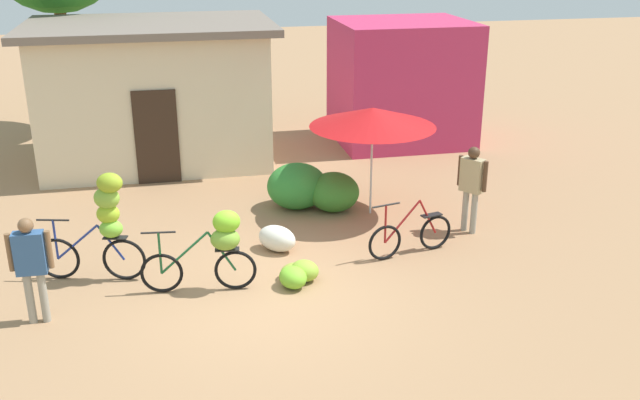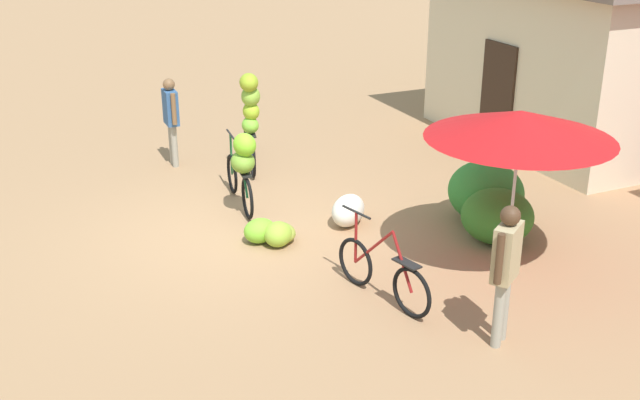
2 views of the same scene
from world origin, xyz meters
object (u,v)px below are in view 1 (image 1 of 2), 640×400
produce_sack (277,238)px  shop_pink (401,82)px  banana_pile_on_ground (298,273)px  person_bystander (31,260)px  bicycle_near_pile (217,243)px  building_low (154,92)px  market_umbrella (373,117)px  bicycle_center_loaded (410,235)px  person_vendor (472,181)px  bicycle_leftmost (104,219)px

produce_sack → shop_pink: bearing=55.7°
banana_pile_on_ground → person_bystander: (-3.72, -0.40, 0.79)m
shop_pink → bicycle_near_pile: bearing=-125.6°
building_low → banana_pile_on_ground: building_low is taller
bicycle_near_pile → person_bystander: person_bystander is taller
building_low → market_umbrella: (3.91, -4.34, 0.28)m
building_low → bicycle_center_loaded: 7.56m
person_bystander → bicycle_center_loaded: bearing=10.0°
building_low → person_vendor: 7.77m
building_low → person_vendor: bearing=-45.9°
bicycle_center_loaded → produce_sack: size_ratio=2.23×
building_low → bicycle_center_loaded: building_low is taller
market_umbrella → person_bystander: bearing=-152.3°
shop_pink → banana_pile_on_ground: bearing=-118.8°
bicycle_center_loaded → person_bystander: 5.85m
market_umbrella → bicycle_leftmost: size_ratio=1.33×
bicycle_leftmost → bicycle_near_pile: bearing=-23.6°
bicycle_center_loaded → banana_pile_on_ground: bearing=-163.2°
market_umbrella → banana_pile_on_ground: size_ratio=2.97×
building_low → market_umbrella: building_low is taller
shop_pink → bicycle_near_pile: size_ratio=1.86×
building_low → produce_sack: 6.11m
shop_pink → produce_sack: 7.41m
shop_pink → produce_sack: shop_pink is taller
shop_pink → bicycle_leftmost: (-6.83, -6.53, -0.48)m
market_umbrella → person_bystander: size_ratio=1.50×
bicycle_center_loaded → produce_sack: 2.23m
person_vendor → market_umbrella: bearing=140.2°
shop_pink → produce_sack: size_ratio=4.57×
person_vendor → shop_pink: bearing=83.9°
bicycle_leftmost → produce_sack: size_ratio=2.50×
market_umbrella → bicycle_center_loaded: 2.47m
shop_pink → person_bystander: (-7.71, -7.66, -0.56)m
building_low → shop_pink: building_low is taller
building_low → banana_pile_on_ground: size_ratio=6.90×
banana_pile_on_ground → person_bystander: bearing=-173.9°
market_umbrella → produce_sack: size_ratio=3.33×
building_low → produce_sack: (1.91, -5.64, -1.38)m
person_vendor → person_bystander: bearing=-166.4°
market_umbrella → bicycle_center_loaded: (0.14, -1.92, -1.54)m
shop_pink → bicycle_center_loaded: 7.03m
bicycle_center_loaded → person_vendor: person_vendor is taller
bicycle_leftmost → person_bystander: size_ratio=1.13×
produce_sack → person_bystander: bearing=-155.6°
shop_pink → bicycle_near_pile: shop_pink is taller
person_bystander → shop_pink: bearing=44.8°
produce_sack → person_vendor: 3.56m
bicycle_center_loaded → person_bystander: size_ratio=1.01×
shop_pink → banana_pile_on_ground: (-3.99, -7.26, -1.34)m
market_umbrella → banana_pile_on_ground: market_umbrella is taller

